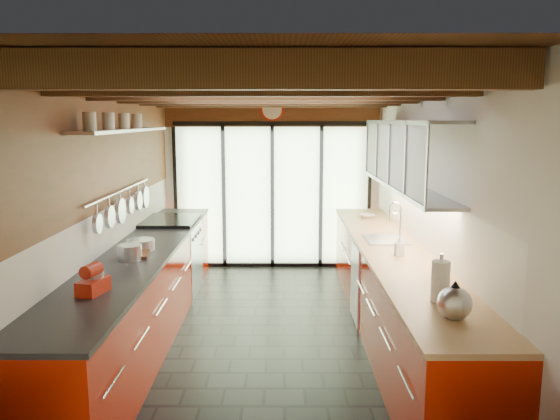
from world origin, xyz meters
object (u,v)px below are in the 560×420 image
at_px(soap_bottle, 399,246).
at_px(bowl, 367,216).
at_px(stand_mixer, 93,281).
at_px(kettle, 455,301).
at_px(paper_towel, 440,282).

bearing_deg(soap_bottle, bowl, 90.00).
xyz_separation_m(stand_mixer, kettle, (2.54, -0.52, 0.02)).
bearing_deg(kettle, soap_bottle, 90.00).
relative_size(stand_mixer, soap_bottle, 1.61).
bearing_deg(bowl, paper_towel, -90.00).
bearing_deg(bowl, stand_mixer, -128.56).
relative_size(stand_mixer, kettle, 0.93).
height_order(paper_towel, soap_bottle, paper_towel).
distance_m(stand_mixer, bowl, 4.08).
height_order(stand_mixer, bowl, stand_mixer).
relative_size(paper_towel, bowl, 1.75).
relative_size(kettle, soap_bottle, 1.72).
distance_m(kettle, soap_bottle, 1.69).
height_order(paper_towel, bowl, paper_towel).
bearing_deg(paper_towel, kettle, -90.00).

